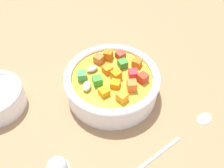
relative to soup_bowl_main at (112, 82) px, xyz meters
The scene contains 3 objects.
ground_plane 4.22cm from the soup_bowl_main, 166.47° to the left, with size 140.00×140.00×2.00cm, color #9E754F.
soup_bowl_main is the anchor object (origin of this frame).
spoon 17.57cm from the soup_bowl_main, 70.65° to the right, with size 23.43×3.15×0.96cm.
Camera 1 is at (-18.01, -28.20, 40.59)cm, focal length 38.06 mm.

